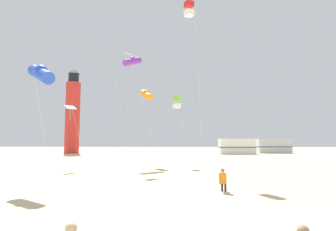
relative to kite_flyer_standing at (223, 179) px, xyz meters
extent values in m
sphere|color=#D8A87F|center=(-3.97, -9.09, 0.45)|extent=(0.20, 0.20, 0.20)
sphere|color=#9E704C|center=(-0.24, -9.13, 0.45)|extent=(0.20, 0.20, 0.20)
cube|color=orange|center=(-0.02, -0.08, 0.07)|extent=(0.39, 0.31, 0.52)
sphere|color=#9E704C|center=(-0.02, -0.08, 0.45)|extent=(0.20, 0.20, 0.20)
cylinder|color=#2D2D38|center=(0.10, 0.07, -0.17)|extent=(0.23, 0.38, 0.13)
cylinder|color=#2D2D38|center=(0.15, 0.22, -0.40)|extent=(0.11, 0.11, 0.42)
cylinder|color=#2D2D38|center=(-0.05, 0.12, -0.17)|extent=(0.23, 0.38, 0.13)
cylinder|color=#2D2D38|center=(0.00, 0.27, -0.40)|extent=(0.11, 0.11, 0.42)
cylinder|color=silver|center=(-7.70, 13.36, 4.77)|extent=(2.67, 1.66, 10.78)
cylinder|color=purple|center=(-6.88, 14.69, 10.16)|extent=(1.91, 2.49, 1.48)
sphere|color=purple|center=(-6.88, 14.69, 10.31)|extent=(0.76, 0.76, 0.76)
cylinder|color=silver|center=(-4.97, 13.85, 3.00)|extent=(1.80, 0.86, 7.24)
cylinder|color=orange|center=(-5.39, 14.74, 6.62)|extent=(1.70, 2.55, 1.48)
sphere|color=orange|center=(-5.39, 14.74, 6.77)|extent=(0.76, 0.76, 0.76)
cylinder|color=silver|center=(-9.36, 0.82, 2.48)|extent=(0.86, 0.91, 6.18)
cylinder|color=blue|center=(-9.80, 1.24, 5.57)|extent=(2.29, 2.23, 1.48)
sphere|color=blue|center=(-9.80, 1.24, 5.72)|extent=(0.76, 0.76, 0.76)
cylinder|color=silver|center=(-10.68, 10.07, 2.10)|extent=(0.79, 2.02, 5.44)
cube|color=#1EB2D1|center=(-11.68, 10.45, 4.82)|extent=(1.22, 1.22, 0.40)
cylinder|color=#1EB2D1|center=(-11.68, 10.45, 4.17)|extent=(0.04, 0.04, 1.10)
cylinder|color=silver|center=(-6.33, 9.16, 4.52)|extent=(2.98, 0.34, 10.26)
cube|color=#E54C8C|center=(-6.49, 10.64, 9.65)|extent=(1.22, 1.22, 0.40)
cylinder|color=#E54C8C|center=(-6.49, 10.64, 9.00)|extent=(0.04, 0.04, 1.10)
cylinder|color=silver|center=(-1.37, 12.38, 2.53)|extent=(2.62, 1.72, 6.30)
cube|color=#72D12D|center=(-2.22, 13.68, 6.03)|extent=(0.82, 0.82, 0.44)
cube|color=white|center=(-2.22, 13.68, 5.33)|extent=(0.82, 0.82, 0.44)
cylinder|color=silver|center=(-0.55, 6.74, 5.73)|extent=(0.59, 1.40, 12.70)
cube|color=red|center=(-1.25, 7.03, 12.43)|extent=(0.82, 0.82, 0.44)
cube|color=white|center=(-1.25, 7.03, 11.73)|extent=(0.82, 0.82, 0.44)
cylinder|color=red|center=(-22.80, 40.18, 6.39)|extent=(2.80, 2.80, 14.00)
cylinder|color=black|center=(-22.80, 40.18, 14.29)|extent=(2.00, 2.00, 1.80)
cone|color=black|center=(-22.80, 40.18, 15.69)|extent=(2.20, 2.20, 1.00)
cube|color=white|center=(8.74, 37.49, 0.79)|extent=(6.48, 2.54, 2.80)
cube|color=#4C608C|center=(8.74, 37.49, 0.65)|extent=(6.52, 2.58, 0.24)
cube|color=#B7BABF|center=(17.04, 42.21, 0.79)|extent=(6.41, 2.33, 2.80)
cube|color=#4C608C|center=(17.04, 42.21, 0.65)|extent=(6.45, 2.37, 0.24)
camera|label=1|loc=(-2.24, -13.72, 1.88)|focal=29.66mm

